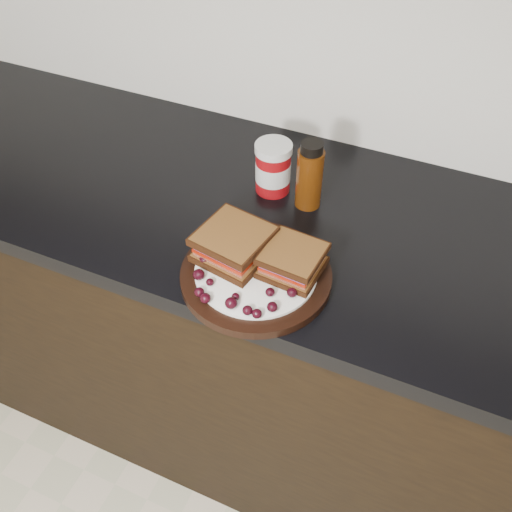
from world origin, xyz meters
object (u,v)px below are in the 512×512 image
(oil_bottle, at_px, (310,175))
(plate, at_px, (256,275))
(sandwich_left, at_px, (234,244))
(condiment_jar, at_px, (273,168))

(oil_bottle, bearing_deg, plate, -93.09)
(plate, relative_size, sandwich_left, 2.27)
(plate, distance_m, condiment_jar, 0.27)
(sandwich_left, distance_m, oil_bottle, 0.23)
(plate, bearing_deg, oil_bottle, 86.91)
(plate, height_order, sandwich_left, sandwich_left)
(plate, height_order, condiment_jar, condiment_jar)
(sandwich_left, height_order, oil_bottle, oil_bottle)
(sandwich_left, relative_size, oil_bottle, 0.81)
(condiment_jar, distance_m, oil_bottle, 0.09)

